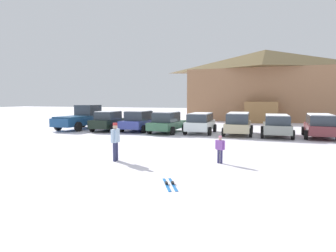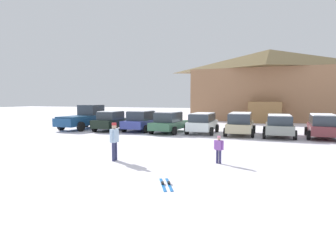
% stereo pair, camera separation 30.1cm
% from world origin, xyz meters
% --- Properties ---
extents(ground, '(160.00, 160.00, 0.00)m').
position_xyz_m(ground, '(0.00, 0.00, 0.00)').
color(ground, white).
extents(ski_lodge, '(19.09, 11.35, 8.99)m').
position_xyz_m(ski_lodge, '(4.59, 33.53, 4.55)').
color(ski_lodge, '#986B49').
rests_on(ski_lodge, ground).
extents(parked_black_sedan, '(2.17, 4.27, 1.68)m').
position_xyz_m(parked_black_sedan, '(-7.68, 15.24, 0.84)').
color(parked_black_sedan, black).
rests_on(parked_black_sedan, ground).
extents(parked_blue_hatchback, '(2.19, 4.53, 1.73)m').
position_xyz_m(parked_blue_hatchback, '(-5.10, 15.80, 0.86)').
color(parked_blue_hatchback, '#364297').
rests_on(parked_blue_hatchback, ground).
extents(parked_green_coupe, '(2.28, 4.54, 1.69)m').
position_xyz_m(parked_green_coupe, '(-2.46, 15.30, 0.85)').
color(parked_green_coupe, '#366649').
rests_on(parked_green_coupe, ground).
extents(parked_white_suv, '(2.17, 4.15, 1.61)m').
position_xyz_m(parked_white_suv, '(0.18, 15.72, 0.87)').
color(parked_white_suv, white).
rests_on(parked_white_suv, ground).
extents(parked_beige_suv, '(2.23, 4.53, 1.68)m').
position_xyz_m(parked_beige_suv, '(3.10, 15.67, 0.91)').
color(parked_beige_suv, tan).
rests_on(parked_beige_suv, ground).
extents(parked_grey_wagon, '(2.25, 4.16, 1.59)m').
position_xyz_m(parked_grey_wagon, '(5.82, 15.36, 0.86)').
color(parked_grey_wagon, gray).
rests_on(parked_grey_wagon, ground).
extents(parked_maroon_van, '(2.20, 4.47, 1.66)m').
position_xyz_m(parked_maroon_van, '(8.64, 15.72, 0.90)').
color(parked_maroon_van, brown).
rests_on(parked_maroon_van, ground).
extents(pickup_truck, '(2.55, 5.70, 2.15)m').
position_xyz_m(pickup_truck, '(-10.70, 15.72, 0.99)').
color(pickup_truck, navy).
rests_on(pickup_truck, ground).
extents(skier_adult_in_blue_parka, '(0.26, 0.62, 1.67)m').
position_xyz_m(skier_adult_in_blue_parka, '(-1.02, 4.15, 0.94)').
color(skier_adult_in_blue_parka, '#2B2F52').
rests_on(skier_adult_in_blue_parka, ground).
extents(skier_child_in_purple_jacket, '(0.42, 0.23, 1.16)m').
position_xyz_m(skier_child_in_purple_jacket, '(3.38, 5.14, 0.66)').
color(skier_child_in_purple_jacket, navy).
rests_on(skier_child_in_purple_jacket, ground).
extents(pair_of_skis, '(0.91, 1.42, 0.08)m').
position_xyz_m(pair_of_skis, '(2.38, 1.44, 0.02)').
color(pair_of_skis, blue).
rests_on(pair_of_skis, ground).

